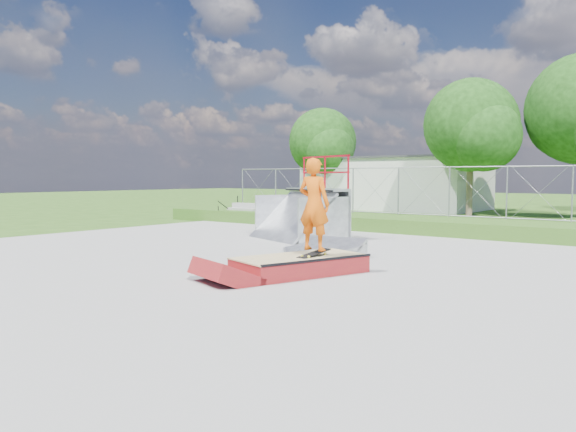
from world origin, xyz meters
name	(u,v)px	position (x,y,z in m)	size (l,w,h in m)	color
ground	(256,268)	(0.00, 0.00, 0.00)	(120.00, 120.00, 0.00)	#2E5217
concrete_pad	(256,267)	(0.00, 0.00, 0.02)	(20.00, 16.00, 0.04)	#9B9B98
grass_berm	(437,226)	(0.00, 9.50, 0.25)	(24.00, 3.00, 0.50)	#2E5217
grind_box	(300,266)	(1.25, -0.10, 0.19)	(1.97, 2.83, 0.38)	maroon
quarter_pipe	(297,198)	(-2.64, 4.96, 1.30)	(2.59, 2.19, 2.59)	gray
flat_bank_ramp	(326,251)	(0.57, 1.82, 0.22)	(1.46, 1.55, 0.45)	gray
skateboard	(314,254)	(1.47, 0.06, 0.43)	(0.22, 0.80, 0.02)	black
skater	(314,208)	(1.47, 0.06, 1.33)	(0.66, 0.43, 1.80)	#ED5E0C
concrete_stairs	(240,213)	(-8.50, 8.70, 0.40)	(1.50, 1.60, 0.80)	#9B9B98
chain_link_fence	(449,192)	(0.00, 10.50, 1.40)	(20.00, 0.06, 1.80)	gray
utility_building_flat	(395,184)	(-8.00, 22.00, 1.50)	(10.00, 6.00, 3.00)	#BABAB6
tree_left_near	(475,128)	(-1.75, 17.83, 4.24)	(4.76, 4.48, 6.65)	brown
tree_left_far	(324,144)	(-11.77, 19.85, 3.94)	(4.42, 4.16, 6.18)	brown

